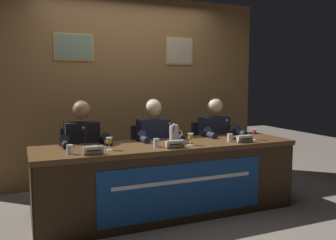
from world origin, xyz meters
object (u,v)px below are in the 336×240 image
at_px(chair_center, 150,163).
at_px(water_pitcher_central, 174,134).
at_px(water_cup_left, 70,150).
at_px(juice_glass_left, 109,141).
at_px(juice_glass_center, 190,137).
at_px(water_cup_center, 156,143).
at_px(microphone_right, 231,132).
at_px(chair_right, 209,157).
at_px(juice_glass_right, 254,132).
at_px(conference_table, 172,169).
at_px(water_cup_right, 230,138).
at_px(microphone_center, 173,137).
at_px(microphone_left, 86,142).
at_px(chair_left, 81,169).
at_px(nameplate_left, 93,150).
at_px(panelist_center, 156,143).
at_px(nameplate_center, 175,144).
at_px(panelist_right, 217,139).
at_px(nameplate_right, 245,139).
at_px(panelist_left, 84,148).

relative_size(chair_center, water_pitcher_central, 4.21).
bearing_deg(water_cup_left, juice_glass_left, 6.82).
xyz_separation_m(juice_glass_center, water_cup_center, (-0.36, 0.04, -0.05)).
xyz_separation_m(juice_glass_left, microphone_right, (1.46, 0.13, -0.01)).
height_order(chair_right, juice_glass_right, chair_right).
bearing_deg(microphone_right, conference_table, -172.34).
relative_size(water_cup_left, water_cup_right, 1.00).
height_order(juice_glass_left, water_cup_right, juice_glass_left).
height_order(microphone_center, chair_right, microphone_center).
distance_m(conference_table, chair_center, 0.68).
bearing_deg(microphone_left, juice_glass_right, -3.70).
bearing_deg(chair_left, microphone_right, -19.37).
distance_m(nameplate_left, juice_glass_right, 1.84).
height_order(microphone_left, panelist_center, panelist_center).
relative_size(conference_table, microphone_center, 12.86).
bearing_deg(chair_left, water_cup_left, -105.83).
bearing_deg(chair_right, nameplate_center, -135.67).
xyz_separation_m(juice_glass_left, nameplate_center, (0.63, -0.15, -0.05)).
distance_m(water_cup_left, microphone_center, 1.10).
bearing_deg(water_cup_center, water_pitcher_central, 32.65).
bearing_deg(chair_center, nameplate_left, -134.84).
bearing_deg(chair_right, panelist_center, -166.50).
distance_m(water_cup_center, panelist_right, 1.15).
relative_size(nameplate_right, microphone_right, 0.88).
xyz_separation_m(chair_left, chair_center, (0.83, 0.00, 0.00)).
xyz_separation_m(nameplate_left, juice_glass_left, (0.18, 0.15, 0.05)).
relative_size(panelist_center, microphone_right, 5.60).
bearing_deg(panelist_right, nameplate_left, -158.66).
bearing_deg(water_cup_left, conference_table, 3.90).
relative_size(panelist_left, water_cup_left, 14.25).
bearing_deg(water_cup_right, juice_glass_left, 179.33).
distance_m(microphone_left, water_cup_right, 1.55).
height_order(water_cup_center, water_pitcher_central, water_pitcher_central).
bearing_deg(chair_left, panelist_right, -6.85).
distance_m(chair_left, chair_center, 0.83).
xyz_separation_m(chair_left, nameplate_left, (-0.02, -0.85, 0.37)).
relative_size(chair_center, microphone_right, 4.09).
xyz_separation_m(chair_center, panelist_right, (0.83, -0.20, 0.28)).
distance_m(chair_center, panelist_right, 0.89).
bearing_deg(juice_glass_left, water_pitcher_central, 11.79).
bearing_deg(chair_left, water_pitcher_central, -30.93).
bearing_deg(nameplate_right, water_cup_left, 177.24).
xyz_separation_m(panelist_left, juice_glass_right, (1.82, -0.53, 0.14)).
bearing_deg(panelist_right, water_cup_right, -106.12).
bearing_deg(water_pitcher_central, microphone_left, -176.14).
height_order(juice_glass_center, panelist_right, panelist_right).
xyz_separation_m(microphone_left, water_cup_right, (1.55, -0.11, -0.04)).
relative_size(conference_table, panelist_right, 2.30).
bearing_deg(microphone_center, water_cup_left, -172.16).
bearing_deg(panelist_center, water_cup_right, -37.41).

